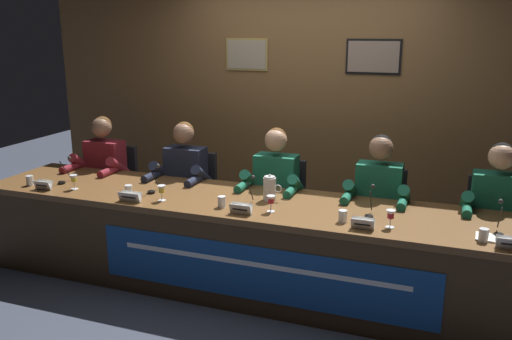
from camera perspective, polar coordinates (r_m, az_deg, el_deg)
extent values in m
plane|color=#383D4C|center=(4.44, 0.00, -12.37)|extent=(12.00, 12.00, 0.00)
cube|color=brown|center=(5.47, 5.59, 7.12)|extent=(5.87, 0.12, 2.60)
cube|color=tan|center=(5.56, -0.98, 12.27)|extent=(0.45, 0.02, 0.32)
cube|color=tan|center=(5.54, -1.02, 12.26)|extent=(0.41, 0.01, 0.28)
cube|color=black|center=(5.24, 12.46, 11.76)|extent=(0.52, 0.02, 0.33)
cube|color=gray|center=(5.22, 12.44, 11.76)|extent=(0.48, 0.01, 0.29)
cube|color=brown|center=(4.16, 0.00, -3.66)|extent=(4.67, 0.88, 0.05)
cube|color=#402A16|center=(3.94, -2.13, -10.56)|extent=(4.61, 0.04, 0.68)
cube|color=#402A16|center=(5.46, -23.20, -4.39)|extent=(0.08, 0.80, 0.68)
cube|color=#19478C|center=(3.86, 0.11, -11.07)|extent=(2.52, 0.01, 0.41)
cube|color=white|center=(3.83, 0.09, -10.13)|extent=(2.14, 0.00, 0.04)
cylinder|color=black|center=(5.63, -15.09, -6.67)|extent=(0.44, 0.44, 0.02)
cylinder|color=black|center=(5.56, -15.24, -4.62)|extent=(0.05, 0.05, 0.41)
cube|color=#232328|center=(5.49, -15.39, -2.47)|extent=(0.44, 0.44, 0.03)
cube|color=#232328|center=(5.59, -14.38, 0.39)|extent=(0.40, 0.05, 0.44)
cylinder|color=black|center=(5.35, -18.26, -5.58)|extent=(0.10, 0.10, 0.46)
cylinder|color=black|center=(5.24, -16.53, -5.90)|extent=(0.10, 0.10, 0.46)
cylinder|color=black|center=(5.38, -17.53, -2.28)|extent=(0.13, 0.34, 0.13)
cylinder|color=black|center=(5.26, -15.79, -2.52)|extent=(0.13, 0.34, 0.13)
cube|color=maroon|center=(5.39, -15.79, 0.54)|extent=(0.36, 0.20, 0.48)
sphere|color=#8E664C|center=(5.29, -16.20, 4.42)|extent=(0.19, 0.19, 0.19)
sphere|color=#593819|center=(5.30, -16.12, 4.61)|extent=(0.17, 0.17, 0.17)
cylinder|color=maroon|center=(5.43, -18.22, 0.68)|extent=(0.09, 0.30, 0.25)
cylinder|color=maroon|center=(5.19, -14.56, 0.30)|extent=(0.09, 0.30, 0.25)
cylinder|color=maroon|center=(5.31, -19.27, 0.22)|extent=(0.07, 0.24, 0.07)
cylinder|color=maroon|center=(5.06, -15.57, -0.19)|extent=(0.07, 0.24, 0.07)
cube|color=white|center=(4.76, -21.95, -1.55)|extent=(0.16, 0.03, 0.08)
cube|color=white|center=(4.78, -21.68, -1.45)|extent=(0.16, 0.03, 0.08)
cube|color=black|center=(4.76, -21.98, -1.56)|extent=(0.11, 0.01, 0.01)
cylinder|color=white|center=(4.70, -18.84, -1.93)|extent=(0.06, 0.06, 0.00)
cylinder|color=white|center=(4.70, -18.87, -1.59)|extent=(0.01, 0.01, 0.05)
cone|color=white|center=(4.68, -18.93, -0.89)|extent=(0.06, 0.06, 0.06)
cylinder|color=yellow|center=(4.68, -18.93, -0.96)|extent=(0.04, 0.04, 0.04)
cylinder|color=silver|center=(4.94, -23.06, -1.05)|extent=(0.06, 0.06, 0.08)
cylinder|color=silver|center=(4.95, -23.04, -1.24)|extent=(0.05, 0.05, 0.05)
cylinder|color=black|center=(4.90, -20.09, -1.28)|extent=(0.06, 0.06, 0.02)
cylinder|color=black|center=(4.92, -19.73, 0.03)|extent=(0.01, 0.13, 0.18)
sphere|color=#2D2D2D|center=(4.95, -19.36, 1.21)|extent=(0.03, 0.03, 0.03)
cylinder|color=black|center=(5.20, -7.09, -8.09)|extent=(0.44, 0.44, 0.02)
cylinder|color=black|center=(5.12, -7.16, -5.88)|extent=(0.05, 0.05, 0.41)
cube|color=#232328|center=(5.05, -7.24, -3.57)|extent=(0.44, 0.44, 0.03)
cube|color=#232328|center=(5.15, -6.32, -0.43)|extent=(0.40, 0.05, 0.44)
cylinder|color=black|center=(4.88, -10.10, -7.03)|extent=(0.10, 0.10, 0.46)
cylinder|color=black|center=(4.79, -8.01, -7.38)|extent=(0.10, 0.10, 0.46)
cylinder|color=black|center=(4.91, -9.37, -3.40)|extent=(0.13, 0.34, 0.13)
cylinder|color=black|center=(4.82, -7.29, -3.68)|extent=(0.13, 0.34, 0.13)
cube|color=#1E2338|center=(4.94, -7.52, -0.31)|extent=(0.36, 0.20, 0.48)
sphere|color=#8E664C|center=(4.84, -7.78, 3.92)|extent=(0.19, 0.19, 0.19)
sphere|color=#593819|center=(4.85, -7.70, 4.13)|extent=(0.17, 0.17, 0.17)
cylinder|color=#1E2338|center=(4.95, -10.22, -0.15)|extent=(0.09, 0.30, 0.25)
cylinder|color=#1E2338|center=(4.75, -5.83, -0.61)|extent=(0.09, 0.30, 0.25)
cylinder|color=#1E2338|center=(4.82, -11.17, -0.67)|extent=(0.07, 0.24, 0.07)
cylinder|color=#1E2338|center=(4.62, -6.69, -1.16)|extent=(0.07, 0.24, 0.07)
cube|color=white|center=(4.23, -13.47, -2.86)|extent=(0.18, 0.03, 0.08)
cube|color=white|center=(4.26, -13.22, -2.73)|extent=(0.18, 0.03, 0.08)
cube|color=black|center=(4.23, -13.49, -2.87)|extent=(0.13, 0.01, 0.01)
cylinder|color=white|center=(4.23, -10.02, -3.22)|extent=(0.06, 0.06, 0.00)
cylinder|color=white|center=(4.22, -10.04, -2.84)|extent=(0.01, 0.01, 0.05)
cone|color=white|center=(4.20, -10.08, -2.06)|extent=(0.06, 0.06, 0.06)
cylinder|color=yellow|center=(4.20, -10.07, -2.15)|extent=(0.04, 0.04, 0.04)
cylinder|color=silver|center=(4.40, -13.48, -2.12)|extent=(0.06, 0.06, 0.08)
cylinder|color=silver|center=(4.41, -13.47, -2.33)|extent=(0.05, 0.05, 0.05)
cylinder|color=black|center=(4.42, -11.15, -2.35)|extent=(0.06, 0.06, 0.02)
cylinder|color=black|center=(4.45, -10.80, -0.89)|extent=(0.01, 0.13, 0.18)
sphere|color=#2D2D2D|center=(4.47, -10.44, 0.43)|extent=(0.03, 0.03, 0.03)
cylinder|color=black|center=(4.89, 2.20, -9.52)|extent=(0.44, 0.44, 0.02)
cylinder|color=black|center=(4.81, 2.22, -7.19)|extent=(0.05, 0.05, 0.41)
cube|color=#232328|center=(4.73, 2.25, -4.75)|extent=(0.44, 0.44, 0.03)
cube|color=#232328|center=(4.84, 3.00, -1.38)|extent=(0.40, 0.05, 0.44)
cylinder|color=black|center=(4.53, -0.37, -8.56)|extent=(0.10, 0.10, 0.46)
cylinder|color=black|center=(4.47, 2.06, -8.91)|extent=(0.10, 0.10, 0.46)
cylinder|color=black|center=(4.56, 0.28, -4.64)|extent=(0.13, 0.34, 0.13)
cylinder|color=black|center=(4.50, 2.69, -4.92)|extent=(0.13, 0.34, 0.13)
cube|color=#196047|center=(4.61, 2.17, -1.30)|extent=(0.36, 0.20, 0.48)
sphere|color=tan|center=(4.50, 2.14, 3.23)|extent=(0.19, 0.19, 0.19)
sphere|color=#593819|center=(4.51, 2.20, 3.45)|extent=(0.17, 0.17, 0.17)
cylinder|color=#196047|center=(4.58, -0.71, -1.13)|extent=(0.09, 0.30, 0.25)
cylinder|color=#196047|center=(4.45, 4.35, -1.64)|extent=(0.09, 0.30, 0.25)
cylinder|color=#196047|center=(4.44, -1.45, -1.73)|extent=(0.07, 0.24, 0.07)
cylinder|color=#196047|center=(4.31, 3.76, -2.28)|extent=(0.07, 0.24, 0.07)
cube|color=white|center=(3.84, -1.76, -4.24)|extent=(0.16, 0.03, 0.08)
cube|color=white|center=(3.87, -1.57, -4.09)|extent=(0.16, 0.03, 0.08)
cube|color=black|center=(3.84, -1.77, -4.26)|extent=(0.11, 0.01, 0.01)
cylinder|color=white|center=(3.92, 1.60, -4.47)|extent=(0.06, 0.06, 0.00)
cylinder|color=white|center=(3.91, 1.60, -4.06)|extent=(0.01, 0.01, 0.05)
cone|color=white|center=(3.89, 1.61, -3.22)|extent=(0.06, 0.06, 0.06)
cylinder|color=#B21E2D|center=(3.89, 1.61, -3.31)|extent=(0.04, 0.04, 0.04)
cylinder|color=silver|center=(4.01, -3.69, -3.41)|extent=(0.06, 0.06, 0.08)
cylinder|color=silver|center=(4.01, -3.69, -3.64)|extent=(0.05, 0.05, 0.05)
cylinder|color=black|center=(4.01, -0.93, -3.84)|extent=(0.06, 0.06, 0.02)
cylinder|color=black|center=(4.04, -0.62, -2.23)|extent=(0.01, 0.13, 0.18)
sphere|color=#2D2D2D|center=(4.07, -0.31, -0.77)|extent=(0.03, 0.03, 0.03)
cylinder|color=black|center=(4.73, 12.51, -10.81)|extent=(0.44, 0.44, 0.02)
cylinder|color=black|center=(4.64, 12.66, -8.42)|extent=(0.05, 0.05, 0.41)
cube|color=#232328|center=(4.56, 12.81, -5.91)|extent=(0.44, 0.44, 0.03)
cube|color=#232328|center=(4.67, 13.31, -2.38)|extent=(0.40, 0.05, 0.44)
cylinder|color=black|center=(4.33, 10.69, -10.00)|extent=(0.10, 0.10, 0.46)
cylinder|color=black|center=(4.31, 13.35, -10.29)|extent=(0.10, 0.10, 0.46)
cylinder|color=black|center=(4.36, 11.20, -5.87)|extent=(0.13, 0.34, 0.13)
cylinder|color=black|center=(4.34, 13.82, -6.13)|extent=(0.13, 0.34, 0.13)
cube|color=#196047|center=(4.43, 12.99, -2.35)|extent=(0.36, 0.20, 0.48)
sphere|color=#8E664C|center=(4.32, 13.24, 2.33)|extent=(0.19, 0.19, 0.19)
sphere|color=black|center=(4.33, 13.28, 2.57)|extent=(0.17, 0.17, 0.17)
cylinder|color=#196047|center=(4.36, 10.09, -2.21)|extent=(0.09, 0.30, 0.25)
cylinder|color=#196047|center=(4.31, 15.59, -2.73)|extent=(0.09, 0.30, 0.25)
cylinder|color=#196047|center=(4.21, 9.70, -2.88)|extent=(0.07, 0.24, 0.07)
cylinder|color=#196047|center=(4.16, 15.40, -3.42)|extent=(0.07, 0.24, 0.07)
cube|color=white|center=(3.63, 11.31, -5.75)|extent=(0.15, 0.03, 0.08)
cube|color=white|center=(3.66, 11.40, -5.57)|extent=(0.15, 0.03, 0.08)
cube|color=black|center=(3.62, 11.31, -5.76)|extent=(0.11, 0.01, 0.01)
cylinder|color=white|center=(3.73, 14.14, -5.96)|extent=(0.06, 0.06, 0.00)
cylinder|color=white|center=(3.72, 14.17, -5.53)|extent=(0.01, 0.01, 0.05)
cone|color=white|center=(3.70, 14.23, -4.66)|extent=(0.06, 0.06, 0.06)
cylinder|color=#B21E2D|center=(3.70, 14.22, -4.76)|extent=(0.04, 0.04, 0.04)
cylinder|color=silver|center=(3.75, 9.27, -4.90)|extent=(0.06, 0.06, 0.08)
cylinder|color=silver|center=(3.76, 9.26, -5.14)|extent=(0.05, 0.05, 0.05)
cylinder|color=black|center=(3.87, 11.99, -4.92)|extent=(0.06, 0.06, 0.02)
cylinder|color=black|center=(3.90, 12.20, -3.23)|extent=(0.01, 0.13, 0.18)
sphere|color=#2D2D2D|center=(3.93, 12.41, -1.71)|extent=(0.03, 0.03, 0.03)
cylinder|color=black|center=(4.72, 23.29, -11.79)|extent=(0.44, 0.44, 0.02)
cylinder|color=black|center=(4.63, 23.56, -9.41)|extent=(0.05, 0.05, 0.41)
cube|color=#232328|center=(4.55, 23.85, -6.90)|extent=(0.44, 0.44, 0.03)
cube|color=#232328|center=(4.66, 24.02, -3.33)|extent=(0.40, 0.05, 0.44)
cylinder|color=black|center=(4.30, 22.45, -11.12)|extent=(0.10, 0.10, 0.46)
cylinder|color=black|center=(4.32, 25.14, -11.31)|extent=(0.10, 0.10, 0.46)
cylinder|color=black|center=(4.33, 22.75, -6.94)|extent=(0.13, 0.34, 0.13)
cylinder|color=black|center=(4.35, 25.39, -7.14)|extent=(0.13, 0.34, 0.13)
cube|color=#196047|center=(4.42, 24.28, -3.36)|extent=(0.36, 0.20, 0.48)
sphere|color=tan|center=(4.31, 24.82, 1.31)|extent=(0.19, 0.19, 0.19)
sphere|color=black|center=(4.32, 24.83, 1.55)|extent=(0.17, 0.17, 0.17)
cylinder|color=#196047|center=(4.31, 21.61, -3.26)|extent=(0.09, 0.30, 0.25)
cylinder|color=#196047|center=(4.16, 21.64, -3.98)|extent=(0.07, 0.24, 0.07)
cube|color=white|center=(3.59, 25.71, -7.20)|extent=(0.18, 0.03, 0.08)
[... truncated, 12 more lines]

